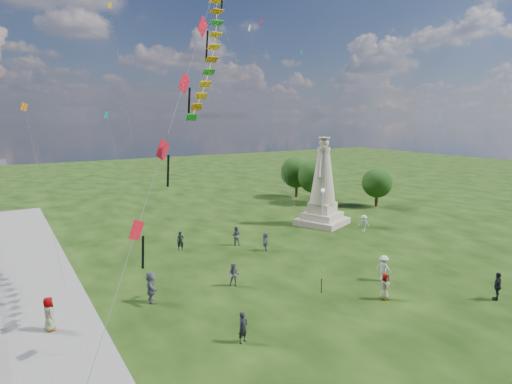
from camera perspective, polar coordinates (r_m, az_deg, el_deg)
waterfront at (r=26.56m, az=-29.45°, el=-14.47°), size 200.00×200.00×1.51m
statue at (r=41.58m, az=8.89°, el=-0.01°), size 5.41×5.41×8.44m
lamppost at (r=40.11m, az=8.88°, el=-1.02°), size 0.35×0.35×3.81m
tree_row at (r=52.70m, az=8.69°, el=2.12°), size 8.78×13.23×5.37m
person_0 at (r=20.77m, az=-1.75°, el=-17.59°), size 0.63×0.51×1.50m
person_1 at (r=26.87m, az=-2.97°, el=-10.96°), size 0.84×0.82×1.50m
person_2 at (r=28.94m, az=16.68°, el=-9.67°), size 0.82×1.17×1.64m
person_3 at (r=28.55m, az=29.51°, el=-10.86°), size 1.09×0.86×1.65m
person_4 at (r=26.14m, az=16.82°, el=-11.98°), size 0.79×0.53×1.53m
person_5 at (r=25.35m, az=-13.82°, el=-12.18°), size 1.10×1.82×1.83m
person_6 at (r=34.23m, az=-10.04°, el=-6.43°), size 0.64×0.53×1.50m
person_7 at (r=35.02m, az=-2.69°, el=-5.83°), size 0.91×0.83×1.59m
person_8 at (r=40.25m, az=14.19°, el=-4.06°), size 1.06×1.06×1.53m
person_9 at (r=42.59m, az=8.51°, el=-3.11°), size 0.93×0.57×1.50m
person_10 at (r=23.78m, az=-25.86°, el=-14.65°), size 0.60×0.88×1.70m
person_11 at (r=33.57m, az=1.25°, el=-6.61°), size 1.25×1.49×1.49m
red_kite_train at (r=21.62m, az=-9.72°, el=12.96°), size 10.44×9.35×18.68m
small_kites at (r=42.23m, az=-6.84°, el=15.67°), size 27.92×19.35×29.67m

